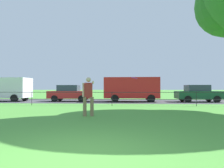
% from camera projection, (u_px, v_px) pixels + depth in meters
% --- Properties ---
extents(ground_plane, '(300.00, 300.00, 0.00)m').
position_uv_depth(ground_plane, '(75.00, 160.00, 3.42)').
color(ground_plane, '#4C9338').
extents(street_strip, '(80.00, 6.54, 0.01)m').
position_uv_depth(street_strip, '(115.00, 101.00, 19.13)').
color(street_strip, '#424247').
rests_on(street_strip, ground).
extents(park_fence, '(35.44, 0.04, 1.00)m').
position_uv_depth(park_fence, '(112.00, 96.00, 14.19)').
color(park_fence, black).
rests_on(park_fence, ground).
extents(person_thrower, '(0.51, 0.84, 1.74)m').
position_uv_depth(person_thrower, '(88.00, 95.00, 8.88)').
color(person_thrower, '#846B4C').
rests_on(person_thrower, ground).
extents(frisbee, '(0.35, 0.35, 0.07)m').
position_uv_depth(frisbee, '(134.00, 78.00, 9.32)').
color(frisbee, purple).
extents(panel_van_far_right, '(5.04, 2.18, 2.24)m').
position_uv_depth(panel_van_far_right, '(3.00, 88.00, 19.14)').
color(panel_van_far_right, silver).
rests_on(panel_van_far_right, ground).
extents(car_red_left, '(4.02, 1.85, 1.54)m').
position_uv_depth(car_red_left, '(70.00, 93.00, 18.84)').
color(car_red_left, red).
rests_on(car_red_left, ground).
extents(panel_van_far_left, '(5.03, 2.17, 2.24)m').
position_uv_depth(panel_van_far_left, '(132.00, 88.00, 18.49)').
color(panel_van_far_left, red).
rests_on(panel_van_far_left, ground).
extents(car_dark_green_right, '(4.04, 1.88, 1.54)m').
position_uv_depth(car_dark_green_right, '(198.00, 93.00, 17.99)').
color(car_dark_green_right, '#194C2D').
rests_on(car_dark_green_right, ground).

